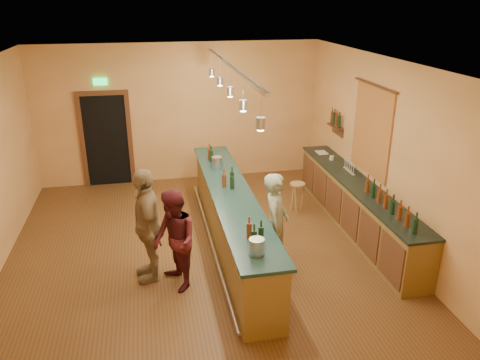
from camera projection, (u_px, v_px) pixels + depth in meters
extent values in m
plane|color=brown|center=(200.00, 249.00, 8.21)|extent=(7.00, 7.00, 0.00)
cube|color=silver|center=(194.00, 63.00, 7.03)|extent=(6.50, 7.00, 0.02)
cube|color=#BE8C47|center=(180.00, 114.00, 10.81)|extent=(6.50, 0.02, 3.20)
cube|color=#BE8C47|center=(240.00, 284.00, 4.43)|extent=(6.50, 0.02, 3.20)
cube|color=#BE8C47|center=(381.00, 151.00, 8.22)|extent=(0.02, 7.00, 3.20)
cube|color=black|center=(107.00, 141.00, 10.68)|extent=(0.95, 0.06, 2.10)
cube|color=#4A2716|center=(83.00, 142.00, 10.57)|extent=(0.10, 0.08, 2.10)
cube|color=#4A2716|center=(130.00, 140.00, 10.76)|extent=(0.10, 0.08, 2.10)
cube|color=#4A2716|center=(101.00, 93.00, 10.26)|extent=(1.15, 0.08, 0.10)
cube|color=#19E54C|center=(100.00, 82.00, 10.16)|extent=(0.30, 0.04, 0.15)
cube|color=#9A3B1E|center=(371.00, 131.00, 8.49)|extent=(0.03, 1.40, 1.60)
cube|color=#4A2716|center=(335.00, 126.00, 9.95)|extent=(0.16, 0.55, 0.03)
cube|color=#4A2716|center=(338.00, 131.00, 10.00)|extent=(0.03, 0.55, 0.18)
cube|color=brown|center=(356.00, 207.00, 8.77)|extent=(0.55, 4.50, 0.90)
cube|color=black|center=(358.00, 184.00, 8.60)|extent=(0.60, 4.55, 0.04)
cylinder|color=silver|center=(332.00, 158.00, 9.76)|extent=(0.09, 0.09, 0.09)
cube|color=silver|center=(322.00, 152.00, 10.23)|extent=(0.22, 0.30, 0.01)
cube|color=brown|center=(231.00, 220.00, 8.13)|extent=(0.60, 5.00, 1.00)
cube|color=#18332F|center=(231.00, 193.00, 7.93)|extent=(0.70, 5.10, 0.05)
cylinder|color=silver|center=(211.00, 240.00, 8.19)|extent=(0.05, 5.00, 0.05)
cylinder|color=silver|center=(257.00, 247.00, 5.96)|extent=(0.20, 0.20, 0.22)
cylinder|color=silver|center=(217.00, 162.00, 8.97)|extent=(0.20, 0.20, 0.22)
cube|color=silver|center=(230.00, 66.00, 7.16)|extent=(0.06, 4.60, 0.05)
cylinder|color=silver|center=(261.00, 106.00, 5.40)|extent=(0.01, 0.01, 0.35)
cylinder|color=#A5A5AD|center=(261.00, 123.00, 5.48)|extent=(0.11, 0.11, 0.14)
cylinder|color=#FFEABF|center=(261.00, 130.00, 5.51)|extent=(0.08, 0.08, 0.02)
cylinder|color=silver|center=(243.00, 90.00, 6.32)|extent=(0.01, 0.01, 0.35)
cylinder|color=#A5A5AD|center=(243.00, 105.00, 6.39)|extent=(0.11, 0.11, 0.14)
cylinder|color=#FFEABF|center=(243.00, 111.00, 6.42)|extent=(0.08, 0.08, 0.02)
cylinder|color=silver|center=(230.00, 78.00, 7.23)|extent=(0.01, 0.01, 0.35)
cylinder|color=#A5A5AD|center=(230.00, 91.00, 7.30)|extent=(0.11, 0.11, 0.14)
cylinder|color=#FFEABF|center=(230.00, 96.00, 7.33)|extent=(0.08, 0.08, 0.02)
cylinder|color=silver|center=(220.00, 69.00, 8.14)|extent=(0.01, 0.01, 0.35)
cylinder|color=#A5A5AD|center=(220.00, 81.00, 8.21)|extent=(0.11, 0.11, 0.14)
cylinder|color=#FFEABF|center=(220.00, 85.00, 8.24)|extent=(0.08, 0.08, 0.02)
cylinder|color=silver|center=(212.00, 62.00, 9.05)|extent=(0.01, 0.01, 0.35)
cylinder|color=#A5A5AD|center=(212.00, 72.00, 9.12)|extent=(0.11, 0.11, 0.14)
cylinder|color=#FFEABF|center=(212.00, 76.00, 9.15)|extent=(0.08, 0.08, 0.02)
imported|color=gray|center=(276.00, 223.00, 7.30)|extent=(0.60, 0.71, 1.66)
imported|color=#59191E|center=(174.00, 241.00, 6.88)|extent=(0.79, 0.90, 1.57)
imported|color=#997A51|center=(147.00, 225.00, 7.07)|extent=(0.54, 1.10, 1.82)
cylinder|color=#9E7447|center=(298.00, 184.00, 9.40)|extent=(0.31, 0.31, 0.04)
cylinder|color=#9E7447|center=(302.00, 198.00, 9.54)|extent=(0.04, 0.04, 0.59)
cylinder|color=#9E7447|center=(293.00, 197.00, 9.60)|extent=(0.04, 0.04, 0.59)
cylinder|color=#9E7447|center=(296.00, 201.00, 9.41)|extent=(0.04, 0.04, 0.59)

